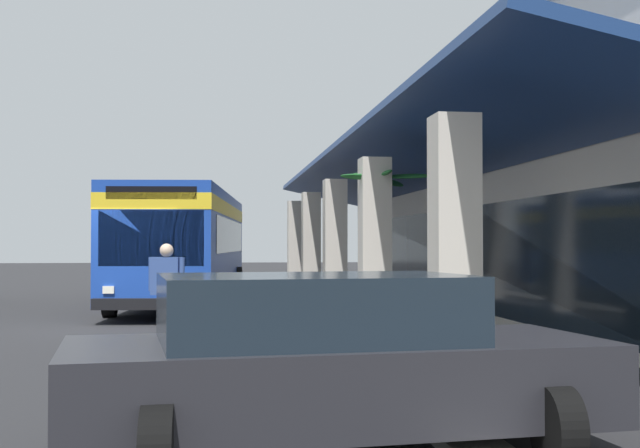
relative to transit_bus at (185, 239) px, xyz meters
name	(u,v)px	position (x,y,z in m)	size (l,w,h in m)	color
ground	(485,322)	(5.73, 6.79, -1.85)	(120.00, 120.00, 0.00)	#262628
curb_strip	(301,311)	(3.11, 2.96, -1.79)	(31.20, 0.50, 0.12)	#9E998E
transit_bus	(185,239)	(0.00, 0.00, 0.00)	(11.39, 3.56, 3.34)	#193D9E
parked_sedan_charcoal	(331,362)	(16.75, 1.81, -1.10)	(2.77, 4.57, 1.47)	#232328
pedestrian	(166,288)	(9.20, 0.03, -0.87)	(0.43, 0.62, 1.73)	#38383D
potted_palm	(383,294)	(8.18, 4.00, -1.06)	(1.79, 1.84, 3.14)	#4C4742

